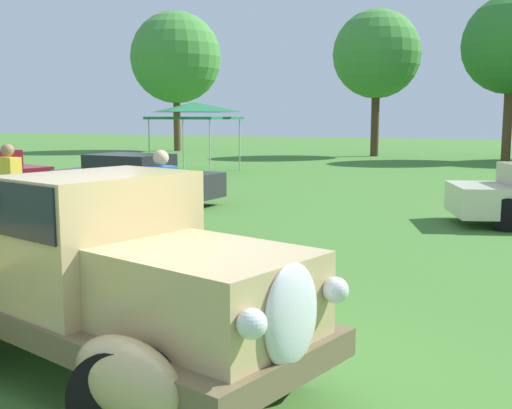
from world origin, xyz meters
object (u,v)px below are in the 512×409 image
object	(u,v)px
spectator_near_truck	(162,205)
spectator_by_row	(10,189)
feature_pickup_truck	(96,275)
canopy_tent_left_field	(195,110)
show_car_charcoal	(134,179)

from	to	relation	value
spectator_near_truck	spectator_by_row	world-z (taller)	same
feature_pickup_truck	canopy_tent_left_field	distance (m)	19.36
feature_pickup_truck	canopy_tent_left_field	xyz separation A→B (m)	(-8.51, 17.32, 1.56)
show_car_charcoal	canopy_tent_left_field	world-z (taller)	canopy_tent_left_field
show_car_charcoal	canopy_tent_left_field	xyz separation A→B (m)	(-2.81, 8.38, 1.82)
show_car_charcoal	spectator_near_truck	world-z (taller)	spectator_near_truck
feature_pickup_truck	canopy_tent_left_field	size ratio (longest dim) A/B	1.52
show_car_charcoal	spectator_by_row	distance (m)	4.95
spectator_by_row	canopy_tent_left_field	xyz separation A→B (m)	(-3.57, 13.25, 1.51)
feature_pickup_truck	spectator_by_row	bearing A→B (deg)	140.49
spectator_near_truck	spectator_by_row	size ratio (longest dim) A/B	1.00
show_car_charcoal	canopy_tent_left_field	distance (m)	9.02
spectator_near_truck	show_car_charcoal	bearing A→B (deg)	127.35
spectator_near_truck	spectator_by_row	bearing A→B (deg)	169.13
canopy_tent_left_field	feature_pickup_truck	bearing A→B (deg)	-63.85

